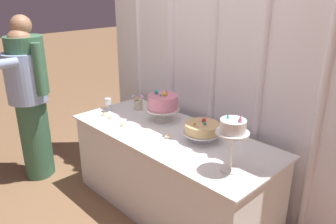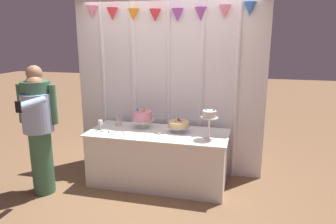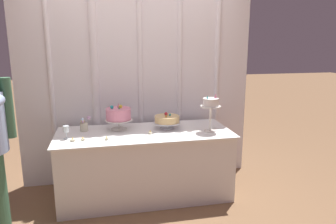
{
  "view_description": "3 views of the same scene",
  "coord_description": "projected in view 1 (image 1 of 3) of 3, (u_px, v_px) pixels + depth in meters",
  "views": [
    {
      "loc": [
        1.85,
        -1.72,
        1.93
      ],
      "look_at": [
        0.02,
        0.04,
        0.96
      ],
      "focal_mm": 35.87,
      "sensor_mm": 36.0,
      "label": 1
    },
    {
      "loc": [
        1.13,
        -3.8,
        2.02
      ],
      "look_at": [
        0.15,
        0.07,
        1.04
      ],
      "focal_mm": 33.43,
      "sensor_mm": 36.0,
      "label": 2
    },
    {
      "loc": [
        -0.44,
        -3.19,
        1.72
      ],
      "look_at": [
        0.25,
        0.03,
        0.98
      ],
      "focal_mm": 33.72,
      "sensor_mm": 36.0,
      "label": 3
    }
  ],
  "objects": [
    {
      "name": "ground_plane",
      "position": [
        163.0,
        211.0,
        3.05
      ],
      "size": [
        24.0,
        24.0,
        0.0
      ],
      "primitive_type": "plane",
      "color": "#846042"
    },
    {
      "name": "draped_curtain",
      "position": [
        212.0,
        44.0,
        2.93
      ],
      "size": [
        2.82,
        0.16,
        2.71
      ],
      "color": "white",
      "rests_on": "ground_plane"
    },
    {
      "name": "cake_table",
      "position": [
        171.0,
        172.0,
        2.98
      ],
      "size": [
        1.9,
        0.8,
        0.75
      ],
      "color": "white",
      "rests_on": "ground_plane"
    },
    {
      "name": "cake_display_leftmost",
      "position": [
        163.0,
        103.0,
        3.06
      ],
      "size": [
        0.31,
        0.31,
        0.29
      ],
      "color": "silver",
      "rests_on": "cake_table"
    },
    {
      "name": "cake_display_center",
      "position": [
        202.0,
        129.0,
        2.68
      ],
      "size": [
        0.3,
        0.3,
        0.19
      ],
      "color": "silver",
      "rests_on": "cake_table"
    },
    {
      "name": "cake_display_rightmost",
      "position": [
        233.0,
        130.0,
        2.18
      ],
      "size": [
        0.22,
        0.22,
        0.42
      ],
      "color": "silver",
      "rests_on": "cake_table"
    },
    {
      "name": "wine_glass",
      "position": [
        108.0,
        102.0,
        3.3
      ],
      "size": [
        0.06,
        0.06,
        0.14
      ],
      "color": "silver",
      "rests_on": "cake_table"
    },
    {
      "name": "flower_vase",
      "position": [
        138.0,
        103.0,
        3.36
      ],
      "size": [
        0.12,
        0.12,
        0.17
      ],
      "color": "beige",
      "rests_on": "cake_table"
    },
    {
      "name": "tealight_far_left",
      "position": [
        104.0,
        115.0,
        3.22
      ],
      "size": [
        0.05,
        0.05,
        0.04
      ],
      "color": "beige",
      "rests_on": "cake_table"
    },
    {
      "name": "tealight_near_left",
      "position": [
        110.0,
        117.0,
        3.16
      ],
      "size": [
        0.04,
        0.04,
        0.04
      ],
      "color": "beige",
      "rests_on": "cake_table"
    },
    {
      "name": "tealight_near_right",
      "position": [
        122.0,
        125.0,
        2.98
      ],
      "size": [
        0.04,
        0.04,
        0.04
      ],
      "color": "beige",
      "rests_on": "cake_table"
    },
    {
      "name": "tealight_far_right",
      "position": [
        167.0,
        137.0,
        2.74
      ],
      "size": [
        0.04,
        0.04,
        0.04
      ],
      "color": "beige",
      "rests_on": "cake_table"
    },
    {
      "name": "guest_man_dark_suit",
      "position": [
        31.0,
        93.0,
        3.36
      ],
      "size": [
        0.53,
        0.39,
        1.67
      ],
      "color": "#3D6B4C",
      "rests_on": "ground_plane"
    },
    {
      "name": "guest_man_pink_jacket",
      "position": [
        28.0,
        101.0,
        3.34
      ],
      "size": [
        0.52,
        0.82,
        1.55
      ],
      "color": "#3D6B4C",
      "rests_on": "ground_plane"
    }
  ]
}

